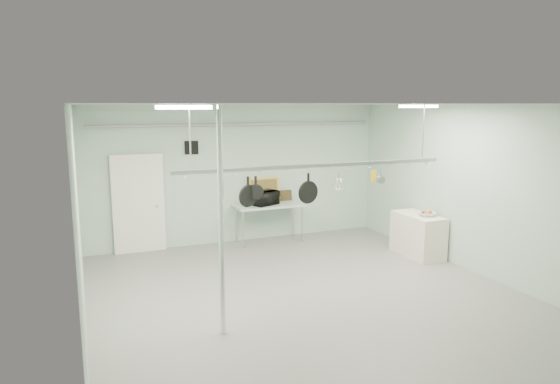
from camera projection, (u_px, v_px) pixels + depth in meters
name	position (u px, v px, depth m)	size (l,w,h in m)	color
floor	(313.00, 300.00, 8.24)	(8.00, 8.00, 0.00)	gray
ceiling	(315.00, 105.00, 7.69)	(7.00, 8.00, 0.02)	silver
back_wall	(239.00, 174.00, 11.61)	(7.00, 0.02, 3.20)	#A5C6B5
right_wall	(483.00, 191.00, 9.26)	(0.02, 8.00, 3.20)	#A5C6B5
door	(139.00, 205.00, 10.80)	(1.10, 0.10, 2.20)	silver
wall_vent	(191.00, 148.00, 11.07)	(0.30, 0.04, 0.30)	black
conduit_pipe	(239.00, 124.00, 11.33)	(0.07, 0.07, 6.60)	gray
chrome_pole	(221.00, 223.00, 6.79)	(0.08, 0.08, 3.20)	silver
prep_table	(269.00, 207.00, 11.61)	(1.60, 0.70, 0.91)	#9DB9A9
side_cabinet	(418.00, 235.00, 10.61)	(0.60, 1.20, 0.90)	silver
pot_rack	(317.00, 164.00, 8.21)	(4.80, 0.06, 1.00)	#B7B7BC
light_panel_left	(184.00, 107.00, 6.15)	(0.65, 0.30, 0.05)	white
light_panel_right	(419.00, 106.00, 9.13)	(0.65, 0.30, 0.05)	white
microwave	(265.00, 198.00, 11.50)	(0.59, 0.40, 0.33)	black
coffee_canister	(267.00, 201.00, 11.50)	(0.15, 0.15, 0.20)	silver
painting_large	(264.00, 190.00, 11.82)	(0.78, 0.05, 0.58)	gold
painting_small	(286.00, 195.00, 12.05)	(0.30, 0.04, 0.25)	#352812
fruit_bowl	(427.00, 214.00, 10.38)	(0.35, 0.35, 0.09)	silver
skillet_left	(248.00, 192.00, 7.82)	(0.36, 0.06, 0.48)	black
skillet_mid	(256.00, 187.00, 7.86)	(0.25, 0.06, 0.36)	black
skillet_right	(308.00, 188.00, 8.21)	(0.38, 0.06, 0.51)	black
whisk	(339.00, 182.00, 8.41)	(0.21, 0.21, 0.35)	#A9A9AD
grater	(374.00, 176.00, 8.66)	(0.10, 0.02, 0.24)	gold
saucepan	(381.00, 176.00, 8.71)	(0.13, 0.08, 0.24)	silver
fruit_cluster	(427.00, 212.00, 10.37)	(0.24, 0.24, 0.09)	#AD2510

